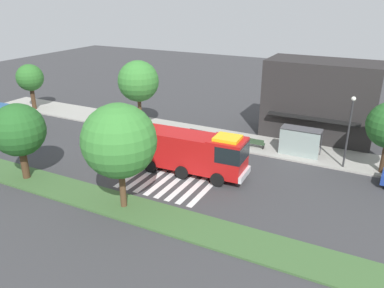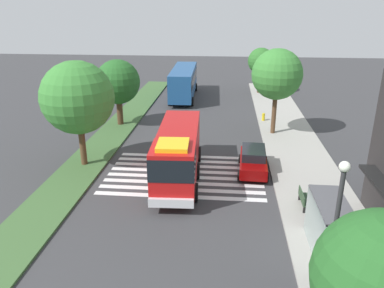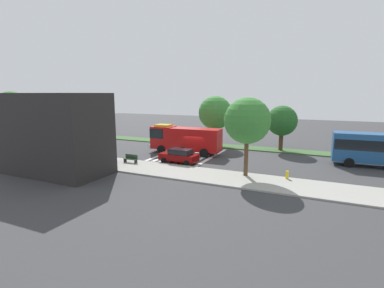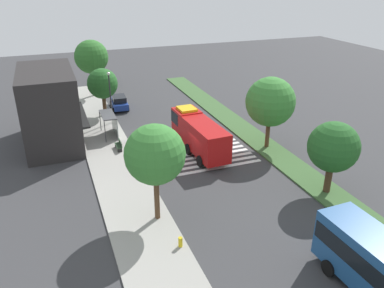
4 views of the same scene
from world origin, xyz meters
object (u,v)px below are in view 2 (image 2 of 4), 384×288
object	(u,v)px
sidewalk_tree_west	(277,75)
median_tree_west	(77,98)
bench_near_shelter	(304,199)
median_tree_far_west	(118,82)
parked_car_west	(253,160)
street_lamp	(335,230)
bus_stop_shelter	(323,217)
fire_hydrant	(263,117)
sidewalk_tree_far_west	(261,61)
sidewalk_tree_center	(383,281)
fire_truck	(178,153)
transit_bus	(184,80)

from	to	relation	value
sidewalk_tree_west	median_tree_west	bearing A→B (deg)	-59.68
bench_near_shelter	median_tree_far_west	bearing A→B (deg)	-134.58
parked_car_west	street_lamp	size ratio (longest dim) A/B	0.73
bus_stop_shelter	fire_hydrant	distance (m)	20.57
median_tree_west	fire_hydrant	bearing A→B (deg)	131.28
street_lamp	sidewalk_tree_far_west	bearing A→B (deg)	179.38
median_tree_west	fire_hydrant	distance (m)	18.50
street_lamp	sidewalk_tree_far_west	xyz separation A→B (m)	(-36.81, 0.40, 0.33)
sidewalk_tree_west	sidewalk_tree_center	bearing A→B (deg)	-0.00
parked_car_west	median_tree_far_west	distance (m)	15.44
street_lamp	bus_stop_shelter	bearing A→B (deg)	169.55
sidewalk_tree_west	median_tree_far_west	world-z (taller)	sidewalk_tree_west
sidewalk_tree_center	fire_truck	bearing A→B (deg)	-152.51
bench_near_shelter	median_tree_west	distance (m)	15.69
street_lamp	median_tree_far_west	bearing A→B (deg)	-148.31
fire_truck	sidewalk_tree_far_west	distance (m)	27.15
bus_stop_shelter	bench_near_shelter	world-z (taller)	bus_stop_shelter
median_tree_far_west	bench_near_shelter	bearing A→B (deg)	45.42
parked_car_west	street_lamp	world-z (taller)	street_lamp
bench_near_shelter	median_tree_west	world-z (taller)	median_tree_west
sidewalk_tree_west	fire_truck	bearing A→B (deg)	-35.19
bench_near_shelter	median_tree_west	xyz separation A→B (m)	(-4.65, -14.34, 4.32)
bus_stop_shelter	sidewalk_tree_west	xyz separation A→B (m)	(-16.84, -0.32, 3.36)
street_lamp	transit_bus	bearing A→B (deg)	-165.13
fire_truck	street_lamp	world-z (taller)	street_lamp
fire_truck	bench_near_shelter	distance (m)	8.06
transit_bus	bus_stop_shelter	distance (m)	31.30
fire_hydrant	sidewalk_tree_far_west	bearing A→B (deg)	177.69
transit_bus	median_tree_far_west	world-z (taller)	median_tree_far_west
median_tree_far_west	bus_stop_shelter	bearing A→B (deg)	38.30
median_tree_west	parked_car_west	bearing A→B (deg)	90.36
transit_bus	bench_near_shelter	xyz separation A→B (m)	(25.77, 9.68, -1.52)
bench_near_shelter	sidewalk_tree_west	distance (m)	13.67
sidewalk_tree_far_west	fire_hydrant	world-z (taller)	sidewalk_tree_far_west
transit_bus	bus_stop_shelter	world-z (taller)	transit_bus
transit_bus	street_lamp	xyz separation A→B (m)	(33.67, 8.94, 1.61)
bus_stop_shelter	median_tree_west	bearing A→B (deg)	-121.14
fire_truck	median_tree_west	distance (m)	7.73
transit_bus	street_lamp	world-z (taller)	street_lamp
street_lamp	median_tree_far_west	xyz separation A→B (m)	(-22.03, -13.60, 0.38)
sidewalk_tree_west	sidewalk_tree_center	world-z (taller)	sidewalk_tree_west
median_tree_far_west	median_tree_west	distance (m)	9.52
parked_car_west	sidewalk_tree_center	world-z (taller)	sidewalk_tree_center
transit_bus	bench_near_shelter	world-z (taller)	transit_bus
sidewalk_tree_far_west	bus_stop_shelter	bearing A→B (deg)	0.55
parked_car_west	sidewalk_tree_west	bearing A→B (deg)	167.53
transit_bus	bus_stop_shelter	bearing A→B (deg)	-163.69
sidewalk_tree_west	fire_hydrant	bearing A→B (deg)	-172.23
fire_truck	fire_hydrant	size ratio (longest dim) A/B	13.51
sidewalk_tree_west	median_tree_west	xyz separation A→B (m)	(8.19, -14.00, -0.34)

